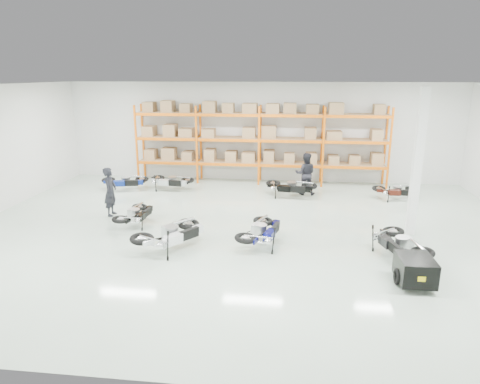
# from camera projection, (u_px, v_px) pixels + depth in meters

# --- Properties ---
(room) EXTENTS (18.00, 18.00, 18.00)m
(room) POSITION_uv_depth(u_px,v_px,m) (244.00, 162.00, 12.98)
(room) COLOR #B6CBB9
(room) RESTS_ON ground
(pallet_rack) EXTENTS (11.28, 0.98, 3.62)m
(pallet_rack) POSITION_uv_depth(u_px,v_px,m) (260.00, 134.00, 19.15)
(pallet_rack) COLOR orange
(pallet_rack) RESTS_ON ground
(structural_column) EXTENTS (0.25, 0.25, 4.50)m
(structural_column) POSITION_uv_depth(u_px,v_px,m) (417.00, 163.00, 12.86)
(structural_column) COLOR white
(structural_column) RESTS_ON ground
(moto_blue_centre) EXTENTS (1.34, 2.00, 1.19)m
(moto_blue_centre) POSITION_uv_depth(u_px,v_px,m) (262.00, 227.00, 12.38)
(moto_blue_centre) COLOR #070A4F
(moto_blue_centre) RESTS_ON ground
(moto_silver_left) EXTENTS (1.96, 2.17, 1.28)m
(moto_silver_left) POSITION_uv_depth(u_px,v_px,m) (171.00, 230.00, 12.05)
(moto_silver_left) COLOR silver
(moto_silver_left) RESTS_ON ground
(moto_black_far_left) EXTENTS (0.98, 1.69, 1.04)m
(moto_black_far_left) POSITION_uv_depth(u_px,v_px,m) (136.00, 211.00, 14.06)
(moto_black_far_left) COLOR black
(moto_black_far_left) RESTS_ON ground
(moto_touring_right) EXTENTS (1.36, 2.00, 1.19)m
(moto_touring_right) POSITION_uv_depth(u_px,v_px,m) (399.00, 239.00, 11.52)
(moto_touring_right) COLOR black
(moto_touring_right) RESTS_ON ground
(trailer) EXTENTS (0.89, 1.68, 0.70)m
(trailer) POSITION_uv_depth(u_px,v_px,m) (415.00, 270.00, 10.03)
(trailer) COLOR black
(trailer) RESTS_ON ground
(moto_back_a) EXTENTS (1.84, 1.18, 1.10)m
(moto_back_a) POSITION_uv_depth(u_px,v_px,m) (124.00, 179.00, 18.26)
(moto_back_a) COLOR navy
(moto_back_a) RESTS_ON ground
(moto_back_b) EXTENTS (1.82, 1.13, 1.10)m
(moto_back_b) POSITION_uv_depth(u_px,v_px,m) (170.00, 178.00, 18.34)
(moto_back_b) COLOR silver
(moto_back_b) RESTS_ON ground
(moto_back_c) EXTENTS (1.94, 1.20, 1.17)m
(moto_back_c) POSITION_uv_depth(u_px,v_px,m) (290.00, 184.00, 17.30)
(moto_back_c) COLOR black
(moto_back_c) RESTS_ON ground
(moto_back_d) EXTENTS (1.63, 0.89, 1.02)m
(moto_back_d) POSITION_uv_depth(u_px,v_px,m) (397.00, 188.00, 16.92)
(moto_back_d) COLOR #3B120B
(moto_back_d) RESTS_ON ground
(person_left) EXTENTS (0.44, 0.64, 1.72)m
(person_left) POSITION_uv_depth(u_px,v_px,m) (110.00, 192.00, 14.98)
(person_left) COLOR black
(person_left) RESTS_ON ground
(person_back) EXTENTS (0.86, 0.68, 1.75)m
(person_back) POSITION_uv_depth(u_px,v_px,m) (305.00, 174.00, 17.60)
(person_back) COLOR black
(person_back) RESTS_ON ground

